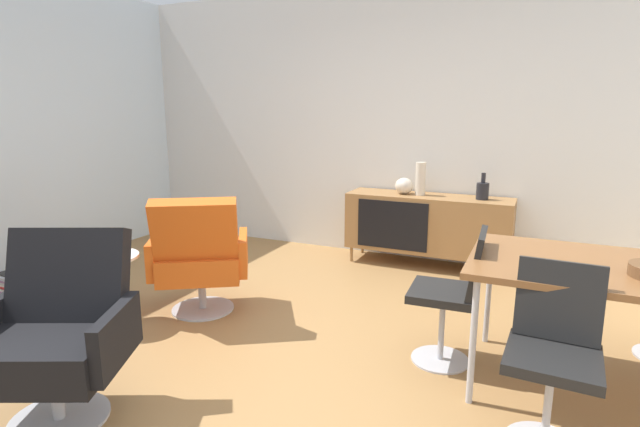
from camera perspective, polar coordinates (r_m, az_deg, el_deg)
The scene contains 14 objects.
ground_plane at distance 3.18m, azimuth -3.36°, elevation -17.13°, with size 8.32×8.32×0.00m, color #9E7242.
wall_back at distance 5.22m, azimuth 10.07°, elevation 10.22°, with size 6.80×0.12×2.80m, color silver.
sideboard at distance 4.97m, azimuth 12.40°, elevation -1.14°, with size 1.60×0.45×0.72m.
vase_cobalt at distance 4.96m, azimuth 9.78°, elevation 3.19°, with size 0.18×0.18×0.16m.
vase_sculptural_dark at distance 4.83m, azimuth 18.43°, elevation 2.58°, with size 0.11×0.11×0.25m.
vase_ceramic_small at distance 4.92m, azimuth 11.64°, elevation 3.99°, with size 0.10×0.10×0.32m.
dining_table at distance 3.04m, azimuth 32.43°, elevation -6.16°, with size 1.60×0.90×0.74m.
dining_chair_near_window at distance 3.11m, azimuth 15.36°, elevation -8.73°, with size 0.45×0.42×0.86m.
dining_chair_front_left at distance 2.57m, azimuth 25.60°, elevation -14.12°, with size 0.42×0.44×0.86m.
lounge_chair_red at distance 3.83m, azimuth -13.91°, elevation -4.75°, with size 0.89×0.88×0.95m.
armchair_black_shell at distance 2.86m, azimuth -28.34°, elevation -11.76°, with size 0.86×0.85×0.95m.
side_table_round at distance 3.90m, azimuth -23.36°, elevation -7.32°, with size 0.44×0.44×0.52m.
fruit_bowl at distance 3.83m, azimuth -23.68°, elevation -3.95°, with size 0.20×0.20×0.11m.
magazine_stack at distance 4.97m, azimuth -31.19°, elevation -6.79°, with size 0.34×0.42×0.19m.
Camera 1 is at (1.31, -2.45, 1.55)m, focal length 27.44 mm.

